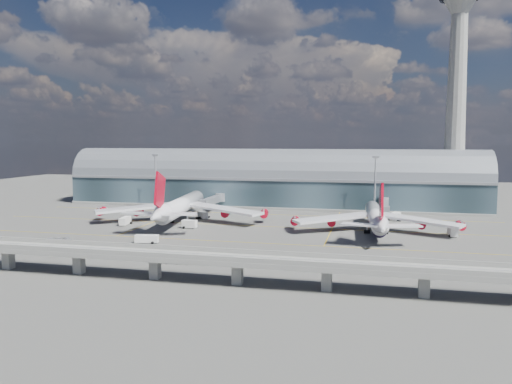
% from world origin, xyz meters
% --- Properties ---
extents(ground, '(500.00, 500.00, 0.00)m').
position_xyz_m(ground, '(0.00, 0.00, 0.00)').
color(ground, '#474744').
rests_on(ground, ground).
extents(taxi_lines, '(200.00, 80.12, 0.01)m').
position_xyz_m(taxi_lines, '(0.00, 22.11, 0.01)').
color(taxi_lines, gold).
rests_on(taxi_lines, ground).
extents(terminal, '(200.00, 30.00, 28.00)m').
position_xyz_m(terminal, '(0.00, 77.99, 11.34)').
color(terminal, '#202E35').
rests_on(terminal, ground).
extents(control_tower, '(19.00, 19.00, 103.00)m').
position_xyz_m(control_tower, '(85.00, 83.00, 51.64)').
color(control_tower, gray).
rests_on(control_tower, ground).
extents(guideway, '(220.00, 8.50, 7.20)m').
position_xyz_m(guideway, '(-0.00, -55.00, 5.29)').
color(guideway, gray).
rests_on(guideway, ground).
extents(floodlight_mast_left, '(3.00, 0.70, 25.70)m').
position_xyz_m(floodlight_mast_left, '(-50.00, 55.00, 13.63)').
color(floodlight_mast_left, gray).
rests_on(floodlight_mast_left, ground).
extents(floodlight_mast_right, '(3.00, 0.70, 25.70)m').
position_xyz_m(floodlight_mast_right, '(50.00, 55.00, 13.63)').
color(floodlight_mast_right, gray).
rests_on(floodlight_mast_right, ground).
extents(airliner_left, '(69.32, 72.91, 22.22)m').
position_xyz_m(airliner_left, '(-24.41, 21.36, 6.35)').
color(airliner_left, white).
rests_on(airliner_left, ground).
extents(airliner_right, '(60.07, 62.79, 19.92)m').
position_xyz_m(airliner_right, '(50.46, 16.77, 5.17)').
color(airliner_right, white).
rests_on(airliner_right, ground).
extents(jet_bridge_left, '(4.40, 28.00, 7.25)m').
position_xyz_m(jet_bridge_left, '(-21.23, 53.12, 5.18)').
color(jet_bridge_left, gray).
rests_on(jet_bridge_left, ground).
extents(jet_bridge_right, '(4.40, 32.00, 7.25)m').
position_xyz_m(jet_bridge_right, '(53.87, 51.18, 5.18)').
color(jet_bridge_right, gray).
rests_on(jet_bridge_right, ground).
extents(service_truck_0, '(3.30, 7.46, 2.99)m').
position_xyz_m(service_truck_0, '(-42.67, 10.85, 1.54)').
color(service_truck_0, silver).
rests_on(service_truck_0, ground).
extents(service_truck_1, '(5.44, 2.94, 3.06)m').
position_xyz_m(service_truck_1, '(-16.08, 9.62, 1.54)').
color(service_truck_1, silver).
rests_on(service_truck_1, ground).
extents(service_truck_2, '(7.51, 3.49, 2.63)m').
position_xyz_m(service_truck_2, '(-19.71, -18.41, 1.37)').
color(service_truck_2, silver).
rests_on(service_truck_2, ground).
extents(service_truck_3, '(2.89, 6.40, 3.03)m').
position_xyz_m(service_truck_3, '(75.68, 15.71, 1.55)').
color(service_truck_3, silver).
rests_on(service_truck_3, ground).
extents(service_truck_4, '(4.55, 6.09, 3.21)m').
position_xyz_m(service_truck_4, '(58.30, 45.60, 1.62)').
color(service_truck_4, silver).
rests_on(service_truck_4, ground).
extents(service_truck_5, '(5.60, 5.86, 2.84)m').
position_xyz_m(service_truck_5, '(-18.99, 32.61, 1.45)').
color(service_truck_5, silver).
rests_on(service_truck_5, ground).
extents(cargo_train_0, '(7.26, 3.94, 1.61)m').
position_xyz_m(cargo_train_0, '(-46.46, -24.99, 0.84)').
color(cargo_train_0, gray).
rests_on(cargo_train_0, ground).
extents(cargo_train_1, '(11.09, 2.25, 1.84)m').
position_xyz_m(cargo_train_1, '(-1.55, -40.82, 0.96)').
color(cargo_train_1, gray).
rests_on(cargo_train_1, ground).
extents(cargo_train_2, '(5.18, 4.13, 1.74)m').
position_xyz_m(cargo_train_2, '(66.24, -35.71, 0.91)').
color(cargo_train_2, gray).
rests_on(cargo_train_2, ground).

